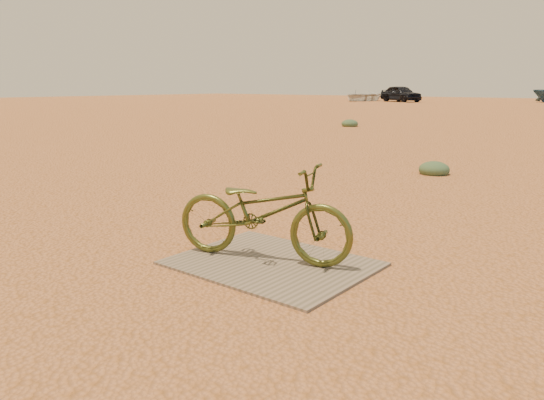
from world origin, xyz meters
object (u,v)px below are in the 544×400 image
Objects in this scene: boat_near_left at (362,95)px; bicycle at (263,212)px; car at (401,94)px; plywood_board at (272,263)px.

bicycle is at bearing -60.68° from boat_near_left.
boat_near_left is (-21.57, 40.12, 0.06)m from bicycle.
car is 0.86× the size of boat_near_left.
plywood_board is 44.00m from car.
boat_near_left reaches higher than bicycle.
car is (-17.88, 40.20, 0.69)m from plywood_board.
car is at bearing 7.04° from bicycle.
plywood_board is 0.44m from bicycle.
bicycle is 43.93m from car.
car reaches higher than plywood_board.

